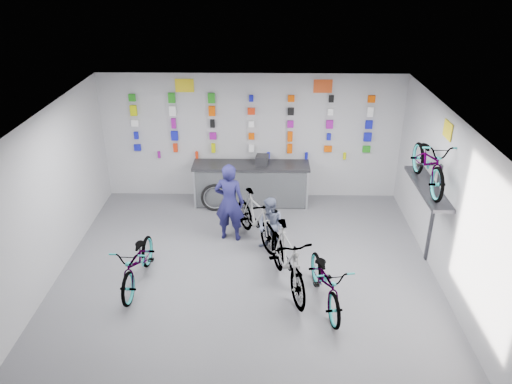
{
  "coord_description": "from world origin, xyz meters",
  "views": [
    {
      "loc": [
        0.33,
        -7.08,
        5.44
      ],
      "look_at": [
        0.16,
        1.4,
        1.33
      ],
      "focal_mm": 35.0,
      "sensor_mm": 36.0,
      "label": 1
    }
  ],
  "objects_px": {
    "counter": "(251,185)",
    "customer": "(271,226)",
    "bike_center": "(287,259)",
    "bike_service": "(256,218)",
    "clerk": "(229,202)",
    "bike_right": "(326,280)",
    "bike_left": "(138,261)"
  },
  "relations": [
    {
      "from": "bike_center",
      "to": "customer",
      "type": "height_order",
      "value": "bike_center"
    },
    {
      "from": "bike_center",
      "to": "customer",
      "type": "distance_m",
      "value": 1.21
    },
    {
      "from": "counter",
      "to": "bike_service",
      "type": "bearing_deg",
      "value": -84.89
    },
    {
      "from": "bike_right",
      "to": "clerk",
      "type": "xyz_separation_m",
      "value": [
        -1.76,
        2.11,
        0.37
      ]
    },
    {
      "from": "bike_center",
      "to": "customer",
      "type": "xyz_separation_m",
      "value": [
        -0.29,
        1.18,
        -0.01
      ]
    },
    {
      "from": "bike_center",
      "to": "bike_left",
      "type": "bearing_deg",
      "value": 163.55
    },
    {
      "from": "bike_left",
      "to": "bike_service",
      "type": "bearing_deg",
      "value": 39.29
    },
    {
      "from": "counter",
      "to": "customer",
      "type": "height_order",
      "value": "customer"
    },
    {
      "from": "counter",
      "to": "bike_left",
      "type": "height_order",
      "value": "counter"
    },
    {
      "from": "bike_center",
      "to": "bike_right",
      "type": "bearing_deg",
      "value": -49.86
    },
    {
      "from": "bike_left",
      "to": "bike_center",
      "type": "relative_size",
      "value": 0.9
    },
    {
      "from": "bike_service",
      "to": "bike_right",
      "type": "bearing_deg",
      "value": -86.95
    },
    {
      "from": "bike_left",
      "to": "customer",
      "type": "distance_m",
      "value": 2.62
    },
    {
      "from": "bike_service",
      "to": "bike_center",
      "type": "bearing_deg",
      "value": -97.86
    },
    {
      "from": "counter",
      "to": "bike_center",
      "type": "bearing_deg",
      "value": -77.49
    },
    {
      "from": "counter",
      "to": "customer",
      "type": "relative_size",
      "value": 2.32
    },
    {
      "from": "bike_right",
      "to": "customer",
      "type": "height_order",
      "value": "customer"
    },
    {
      "from": "bike_right",
      "to": "counter",
      "type": "bearing_deg",
      "value": 100.97
    },
    {
      "from": "bike_right",
      "to": "clerk",
      "type": "distance_m",
      "value": 2.77
    },
    {
      "from": "bike_center",
      "to": "bike_right",
      "type": "xyz_separation_m",
      "value": [
        0.63,
        -0.44,
        -0.12
      ]
    },
    {
      "from": "counter",
      "to": "customer",
      "type": "distance_m",
      "value": 2.16
    },
    {
      "from": "counter",
      "to": "customer",
      "type": "bearing_deg",
      "value": -78.12
    },
    {
      "from": "bike_right",
      "to": "clerk",
      "type": "bearing_deg",
      "value": 120.69
    },
    {
      "from": "counter",
      "to": "clerk",
      "type": "relative_size",
      "value": 1.61
    },
    {
      "from": "counter",
      "to": "bike_center",
      "type": "relative_size",
      "value": 1.38
    },
    {
      "from": "counter",
      "to": "bike_service",
      "type": "height_order",
      "value": "bike_service"
    },
    {
      "from": "bike_service",
      "to": "clerk",
      "type": "bearing_deg",
      "value": 141.83
    },
    {
      "from": "bike_service",
      "to": "customer",
      "type": "height_order",
      "value": "customer"
    },
    {
      "from": "counter",
      "to": "clerk",
      "type": "height_order",
      "value": "clerk"
    },
    {
      "from": "bike_center",
      "to": "clerk",
      "type": "distance_m",
      "value": 2.03
    },
    {
      "from": "bike_left",
      "to": "bike_right",
      "type": "xyz_separation_m",
      "value": [
        3.29,
        -0.5,
        -0.0
      ]
    },
    {
      "from": "bike_right",
      "to": "bike_service",
      "type": "distance_m",
      "value": 2.35
    }
  ]
}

